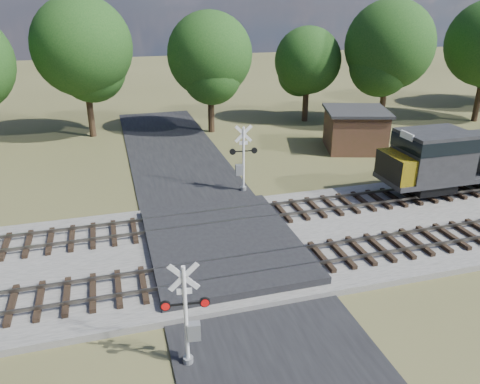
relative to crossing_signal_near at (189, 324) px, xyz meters
name	(u,v)px	position (x,y,z in m)	size (l,w,h in m)	color
ground	(226,255)	(2.89, 6.56, -1.63)	(160.00, 160.00, 0.00)	#4B4A28
ballast_bed	(403,221)	(12.89, 7.06, -1.48)	(140.00, 10.00, 0.30)	gray
road	(226,254)	(2.89, 6.56, -1.59)	(7.00, 60.00, 0.08)	black
crossing_panel	(223,244)	(2.89, 7.06, -1.31)	(7.00, 9.00, 0.62)	#262628
track_near	(304,259)	(6.01, 4.56, -1.22)	(140.00, 2.60, 0.33)	black
track_far	(267,213)	(6.01, 9.56, -1.22)	(140.00, 2.60, 0.33)	black
crossing_signal_near	(189,324)	(0.00, 0.00, 0.00)	(1.58, 0.37, 3.92)	silver
crossing_signal_far	(242,165)	(5.83, 13.83, 0.15)	(1.72, 0.39, 4.27)	silver
equipment_shed	(355,129)	(16.86, 19.77, 0.00)	(5.87, 5.87, 3.21)	#47321E
treeline	(280,48)	(13.26, 27.43, 5.49)	(77.97, 12.76, 11.94)	black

